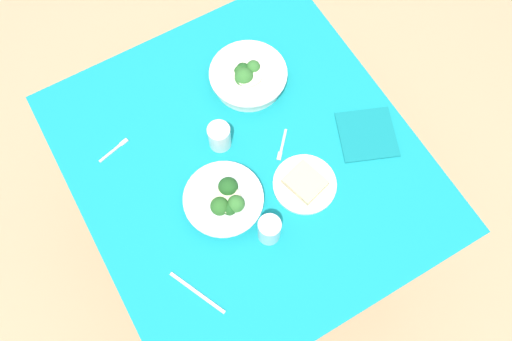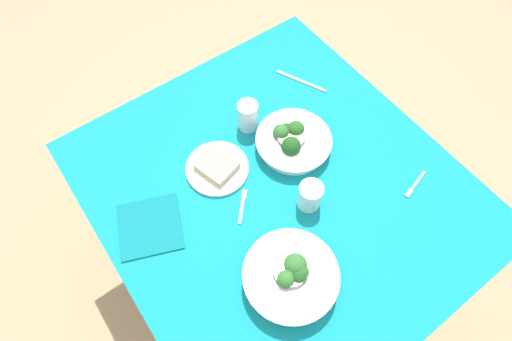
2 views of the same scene
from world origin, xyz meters
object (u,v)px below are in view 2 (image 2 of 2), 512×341
Objects in this scene: broccoli_bowl_far at (291,276)px; water_glass_center at (310,196)px; bread_side_plate at (217,167)px; table_knife_left at (301,81)px; broccoli_bowl_near at (292,141)px; napkin_folded_upper at (150,226)px; water_glass_side at (248,116)px; fork_by_near_bowl at (243,205)px; fork_by_far_bowl at (415,185)px.

water_glass_center is at bearing -51.36° from broccoli_bowl_far.
bread_side_plate is 0.45m from table_knife_left.
broccoli_bowl_near is 1.36× the size of napkin_folded_upper.
water_glass_side reaches higher than napkin_folded_upper.
water_glass_side is 0.27m from table_knife_left.
water_glass_side is at bearing 4.03° from fork_by_near_bowl.
water_glass_center reaches higher than bread_side_plate.
water_glass_side reaches higher than fork_by_near_bowl.
water_glass_center is 0.49× the size of table_knife_left.
broccoli_bowl_near is at bearing -156.50° from water_glass_side.
bread_side_plate is at bearing -4.32° from broccoli_bowl_far.
fork_by_far_bowl and fork_by_near_bowl have the same top height.
table_knife_left is (0.38, -0.28, -0.04)m from water_glass_center.
water_glass_center is 0.53× the size of napkin_folded_upper.
bread_side_plate is 1.86× the size of water_glass_side.
broccoli_bowl_far is at bearing -14.01° from fork_by_far_bowl.
fork_by_near_bowl is at bearing -83.44° from table_knife_left.
fork_by_near_bowl is (0.11, 0.16, -0.04)m from water_glass_center.
napkin_folded_upper reaches higher than fork_by_far_bowl.
napkin_folded_upper is (0.10, 0.26, 0.00)m from fork_by_near_bowl.
fork_by_near_bowl is at bearing 177.15° from bread_side_plate.
broccoli_bowl_far is 2.70× the size of water_glass_center.
broccoli_bowl_far is 0.40m from bread_side_plate.
water_glass_center is at bearing -61.53° from table_knife_left.
broccoli_bowl_far is at bearing -66.48° from table_knife_left.
table_knife_left is at bearing -80.28° from water_glass_side.
water_glass_side is at bearing -73.97° from napkin_folded_upper.
water_glass_side is (0.33, -0.02, 0.01)m from water_glass_center.
bread_side_plate is 0.27m from napkin_folded_upper.
napkin_folded_upper is at bearing -101.28° from table_knife_left.
bread_side_plate is at bearing 114.74° from water_glass_side.
water_glass_side is 0.95× the size of fork_by_far_bowl.
napkin_folded_upper is (0.36, 0.72, 0.00)m from fork_by_far_bowl.
water_glass_side is (0.15, 0.07, 0.02)m from broccoli_bowl_near.
broccoli_bowl_near is 0.20m from water_glass_center.
broccoli_bowl_near is 0.25m from bread_side_plate.
napkin_folded_upper is at bearing 63.44° from water_glass_center.
bread_side_plate is 0.61m from fork_by_far_bowl.
water_glass_center is (0.15, -0.19, 0.01)m from broccoli_bowl_far.
water_glass_side is 0.59× the size of napkin_folded_upper.
broccoli_bowl_far is 1.30× the size of bread_side_plate.
water_glass_center is 1.06× the size of fork_by_near_bowl.
broccoli_bowl_near reaches higher than napkin_folded_upper.
fork_by_far_bowl is at bearing -76.07° from fork_by_near_bowl.
napkin_folded_upper is at bearing 87.25° from broccoli_bowl_near.
table_knife_left is (0.19, -0.20, -0.03)m from broccoli_bowl_near.
broccoli_bowl_far is 2.42× the size of water_glass_side.
water_glass_center reaches higher than broccoli_bowl_near.
table_knife_left is (0.27, -0.44, -0.00)m from fork_by_near_bowl.
water_glass_center reaches higher than fork_by_far_bowl.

